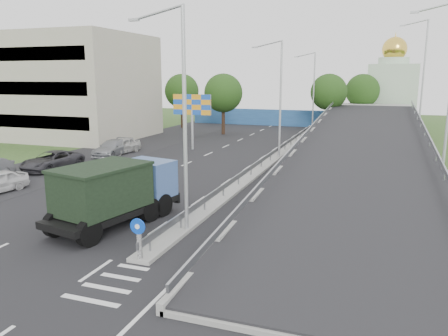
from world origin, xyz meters
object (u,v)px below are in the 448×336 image
at_px(lamp_post_far, 312,88).
at_px(parked_car_e, 122,146).
at_px(lamp_post_mid, 279,93).
at_px(parked_car_c, 52,161).
at_px(dump_truck, 116,190).
at_px(sign_bollard, 139,239).
at_px(lamp_post_near, 181,109).
at_px(church, 391,89).
at_px(parked_car_d, 112,148).
at_px(billboard, 192,108).

relative_size(lamp_post_far, parked_car_e, 2.30).
relative_size(lamp_post_mid, parked_car_c, 1.92).
bearing_deg(dump_truck, sign_bollard, -35.18).
xyz_separation_m(lamp_post_near, lamp_post_mid, (0.00, 20.00, 0.00)).
relative_size(lamp_post_far, dump_truck, 1.35).
bearing_deg(parked_car_e, church, 61.69).
bearing_deg(lamp_post_far, parked_car_e, -123.11).
height_order(lamp_post_near, lamp_post_far, same).
bearing_deg(lamp_post_mid, dump_truck, -100.02).
bearing_deg(sign_bollard, parked_car_d, 125.96).
distance_m(billboard, parked_car_d, 8.69).
bearing_deg(lamp_post_near, parked_car_d, 132.03).
bearing_deg(lamp_post_mid, parked_car_e, -170.78).
relative_size(church, parked_car_e, 3.16).
height_order(parked_car_c, parked_car_e, parked_car_e).
distance_m(parked_car_c, parked_car_d, 7.07).
relative_size(sign_bollard, billboard, 0.30).
height_order(lamp_post_mid, lamp_post_far, same).
distance_m(sign_bollard, church, 58.84).
height_order(church, parked_car_c, church).
distance_m(dump_truck, parked_car_c, 15.40).
bearing_deg(billboard, sign_bollard, -70.79).
bearing_deg(church, sign_bollard, -99.81).
bearing_deg(billboard, lamp_post_mid, -12.38).
bearing_deg(billboard, parked_car_e, -141.43).
bearing_deg(church, parked_car_c, -119.80).
xyz_separation_m(sign_bollard, parked_car_d, (-14.66, 20.22, -0.32)).
height_order(lamp_post_near, lamp_post_mid, same).
relative_size(church, parked_car_c, 2.63).
xyz_separation_m(church, parked_car_d, (-24.66, -37.61, -4.59)).
relative_size(lamp_post_mid, lamp_post_far, 1.00).
xyz_separation_m(parked_car_c, parked_car_e, (1.07, 8.26, 0.02)).
height_order(lamp_post_far, parked_car_e, lamp_post_far).
distance_m(lamp_post_mid, parked_car_d, 16.04).
xyz_separation_m(lamp_post_near, lamp_post_far, (0.00, 40.00, 0.00)).
xyz_separation_m(lamp_post_near, billboard, (-9.11, 22.00, -1.62)).
height_order(sign_bollard, church, church).
relative_size(parked_car_d, parked_car_e, 1.13).
distance_m(church, billboard, 37.23).
relative_size(dump_truck, parked_car_e, 1.71).
bearing_deg(church, billboard, -120.70).
relative_size(sign_bollard, church, 0.12).
bearing_deg(billboard, church, 59.30).
bearing_deg(parked_car_d, billboard, 42.68).
distance_m(lamp_post_far, dump_truck, 40.44).
relative_size(sign_bollard, lamp_post_near, 0.17).
xyz_separation_m(sign_bollard, lamp_post_near, (0.11, 3.83, 4.77)).
distance_m(sign_bollard, dump_truck, 5.13).
xyz_separation_m(lamp_post_near, church, (9.89, 54.00, -0.50)).
xyz_separation_m(dump_truck, parked_car_d, (-11.23, 16.47, -1.02)).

